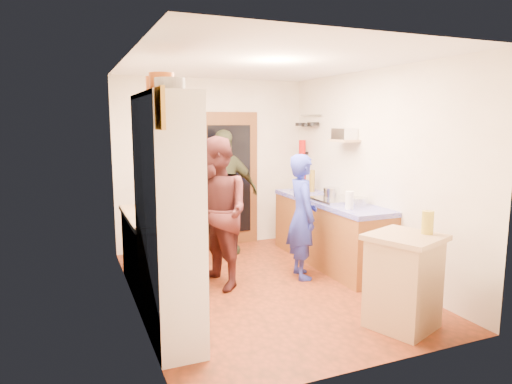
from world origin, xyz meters
TOP-DOWN VIEW (x-y plane):
  - floor at (0.00, 0.00)m, footprint 3.00×4.00m
  - ceiling at (0.00, 0.00)m, footprint 3.00×4.00m
  - wall_back at (0.00, 2.01)m, footprint 3.00×0.02m
  - wall_front at (0.00, -2.01)m, footprint 3.00×0.02m
  - wall_left at (-1.51, 0.00)m, footprint 0.02×4.00m
  - wall_right at (1.51, 0.00)m, footprint 0.02×4.00m
  - door_frame at (0.25, 1.97)m, footprint 0.95×0.06m
  - door_glass at (0.25, 1.94)m, footprint 0.70×0.02m
  - hutch_body at (-1.30, -0.80)m, footprint 0.40×1.20m
  - hutch_top_shelf at (-1.30, -0.80)m, footprint 0.40×1.14m
  - plate_stack at (-1.30, -1.06)m, footprint 0.25×0.25m
  - orange_pot_a at (-1.30, -0.74)m, footprint 0.22×0.22m
  - orange_pot_b at (-1.30, -0.47)m, footprint 0.19×0.19m
  - left_counter_base at (-1.20, 0.45)m, footprint 0.60×1.40m
  - left_counter_top at (-1.20, 0.45)m, footprint 0.64×1.44m
  - toaster at (-1.15, -0.02)m, footprint 0.22×0.15m
  - kettle at (-1.25, 0.23)m, footprint 0.19×0.19m
  - orange_bowl at (-1.12, 0.68)m, footprint 0.27×0.27m
  - chopping_board at (-1.18, 0.95)m, footprint 0.34×0.28m
  - right_counter_base at (1.20, 0.50)m, footprint 0.60×2.20m
  - right_counter_top at (1.20, 0.50)m, footprint 0.62×2.22m
  - hob at (1.20, 0.34)m, footprint 0.55×0.58m
  - pot_on_hob at (1.15, 0.38)m, footprint 0.22×0.22m
  - bottle_a at (1.05, 1.12)m, footprint 0.08×0.08m
  - bottle_b at (1.18, 1.22)m, footprint 0.09×0.09m
  - bottle_c at (1.31, 1.19)m, footprint 0.09×0.09m
  - paper_towel at (1.05, -0.18)m, footprint 0.12×0.12m
  - mixing_bowl at (1.30, -0.01)m, footprint 0.29×0.29m
  - island_base at (0.79, -1.50)m, footprint 0.71×0.71m
  - island_top at (0.79, -1.50)m, footprint 0.80×0.80m
  - cutting_board at (0.72, -1.47)m, footprint 0.43×0.39m
  - oil_jar at (1.00, -1.55)m, footprint 0.14×0.14m
  - pan_rail at (1.46, 1.52)m, footprint 0.02×0.65m
  - pan_hang_a at (1.40, 1.35)m, footprint 0.18×0.18m
  - pan_hang_b at (1.40, 1.55)m, footprint 0.16×0.16m
  - pan_hang_c at (1.40, 1.75)m, footprint 0.17×0.17m
  - wall_shelf at (1.37, 0.45)m, footprint 0.26×0.42m
  - radio at (1.37, 0.45)m, footprint 0.24×0.31m
  - ext_bracket at (1.47, 1.70)m, footprint 0.06×0.10m
  - fire_extinguisher at (1.41, 1.70)m, footprint 0.11×0.11m
  - picture_frame at (-1.48, -1.55)m, footprint 0.03×0.25m
  - person_hob at (0.60, 0.11)m, footprint 0.48×0.63m
  - person_left at (-0.50, 0.25)m, footprint 0.87×1.01m
  - person_back at (0.02, 1.56)m, footprint 1.10×0.50m

SIDE VIEW (x-z plane):
  - floor at x=0.00m, z-range -0.02..0.00m
  - right_counter_base at x=1.20m, z-range 0.00..0.84m
  - left_counter_base at x=-1.20m, z-range 0.00..0.85m
  - island_base at x=0.79m, z-range 0.00..0.86m
  - person_hob at x=0.60m, z-range 0.00..1.56m
  - right_counter_top at x=1.20m, z-range 0.84..0.90m
  - left_counter_top at x=-1.20m, z-range 0.85..0.90m
  - island_top at x=0.79m, z-range 0.86..0.91m
  - cutting_board at x=0.72m, z-range 0.89..0.91m
  - person_left at x=-0.50m, z-range 0.00..1.79m
  - chopping_board at x=-1.18m, z-range 0.90..0.92m
  - hob at x=1.20m, z-range 0.90..0.94m
  - person_back at x=0.02m, z-range 0.00..1.84m
  - mixing_bowl at x=1.30m, z-range 0.90..1.00m
  - orange_bowl at x=-1.12m, z-range 0.90..1.00m
  - toaster at x=-1.15m, z-range 0.90..1.06m
  - kettle at x=-1.25m, z-range 0.90..1.10m
  - paper_towel at x=1.05m, z-range 0.90..1.12m
  - pot_on_hob at x=1.15m, z-range 0.94..1.08m
  - oil_jar at x=1.00m, z-range 0.91..1.13m
  - bottle_a at x=1.05m, z-range 0.90..1.18m
  - bottle_b at x=1.18m, z-range 0.90..1.20m
  - door_frame at x=0.25m, z-range 0.00..2.10m
  - door_glass at x=0.25m, z-range 0.20..1.90m
  - bottle_c at x=1.31m, z-range 0.90..1.23m
  - hutch_body at x=-1.30m, z-range 0.00..2.20m
  - wall_back at x=0.00m, z-range 0.00..2.60m
  - wall_front at x=0.00m, z-range 0.00..2.60m
  - wall_left at x=-1.51m, z-range 0.00..2.60m
  - wall_right at x=1.51m, z-range 0.00..2.60m
  - ext_bracket at x=1.47m, z-range 1.43..1.47m
  - fire_extinguisher at x=1.41m, z-range 1.34..1.66m
  - wall_shelf at x=1.37m, z-range 1.69..1.71m
  - radio at x=1.37m, z-range 1.72..1.86m
  - pan_hang_b at x=1.40m, z-range 1.88..1.92m
  - pan_hang_c at x=1.40m, z-range 1.89..1.93m
  - pan_hang_a at x=1.40m, z-range 1.90..1.94m
  - pan_rail at x=1.46m, z-range 2.04..2.06m
  - picture_frame at x=-1.48m, z-range 1.90..2.20m
  - hutch_top_shelf at x=-1.30m, z-range 2.16..2.20m
  - plate_stack at x=-1.30m, z-range 2.20..2.30m
  - orange_pot_b at x=-1.30m, z-range 2.20..2.37m
  - orange_pot_a at x=-1.30m, z-range 2.20..2.37m
  - ceiling at x=0.00m, z-range 2.60..2.62m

